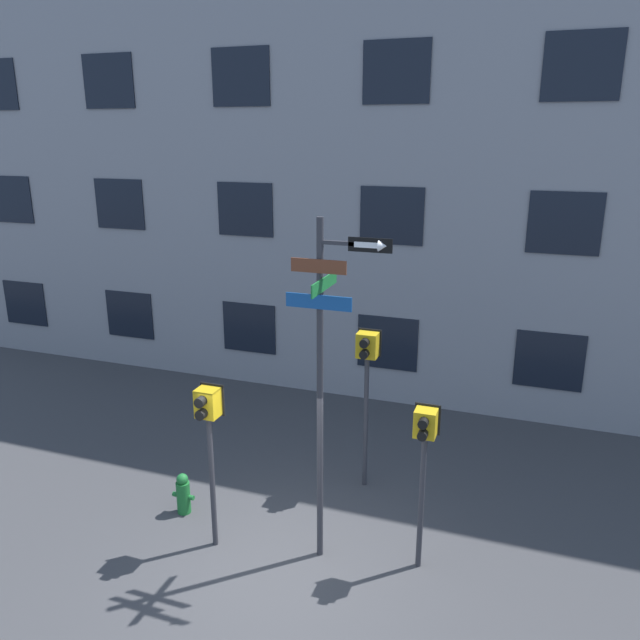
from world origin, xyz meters
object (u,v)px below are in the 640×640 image
object	(u,v)px
pedestrian_signal_right	(424,445)
pedestrian_signal_left	(209,423)
street_sign_pole	(325,366)
pedestrian_signal_across	(367,365)
fire_hydrant	(183,494)

from	to	relation	value
pedestrian_signal_right	pedestrian_signal_left	bearing A→B (deg)	-169.77
street_sign_pole	pedestrian_signal_across	bearing A→B (deg)	88.99
street_sign_pole	fire_hydrant	bearing A→B (deg)	173.98
street_sign_pole	pedestrian_signal_right	size ratio (longest dim) A/B	2.01
pedestrian_signal_left	pedestrian_signal_right	world-z (taller)	pedestrian_signal_left
fire_hydrant	pedestrian_signal_across	bearing A→B (deg)	35.03
street_sign_pole	pedestrian_signal_left	distance (m)	1.92
fire_hydrant	pedestrian_signal_left	bearing A→B (deg)	-33.11
street_sign_pole	pedestrian_signal_across	xyz separation A→B (m)	(0.04, 2.05, -0.72)
street_sign_pole	pedestrian_signal_right	distance (m)	1.72
street_sign_pole	fire_hydrant	size ratio (longest dim) A/B	7.08
pedestrian_signal_left	pedestrian_signal_right	bearing A→B (deg)	10.23
street_sign_pole	fire_hydrant	distance (m)	3.65
pedestrian_signal_right	fire_hydrant	distance (m)	4.17
pedestrian_signal_left	fire_hydrant	size ratio (longest dim) A/B	3.66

